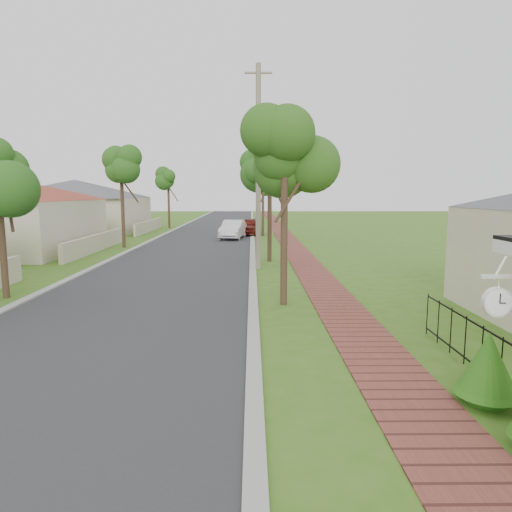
% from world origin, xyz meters
% --- Properties ---
extents(ground, '(160.00, 160.00, 0.00)m').
position_xyz_m(ground, '(0.00, 0.00, 0.00)').
color(ground, '#386518').
rests_on(ground, ground).
extents(road, '(7.00, 120.00, 0.02)m').
position_xyz_m(road, '(-3.00, 20.00, 0.00)').
color(road, '#28282B').
rests_on(road, ground).
extents(kerb_right, '(0.30, 120.00, 0.10)m').
position_xyz_m(kerb_right, '(0.65, 20.00, 0.00)').
color(kerb_right, '#9E9E99').
rests_on(kerb_right, ground).
extents(kerb_left, '(0.30, 120.00, 0.10)m').
position_xyz_m(kerb_left, '(-6.65, 20.00, 0.00)').
color(kerb_left, '#9E9E99').
rests_on(kerb_left, ground).
extents(sidewalk, '(1.50, 120.00, 0.03)m').
position_xyz_m(sidewalk, '(3.25, 20.00, 0.00)').
color(sidewalk, brown).
rests_on(sidewalk, ground).
extents(street_trees, '(10.70, 37.65, 5.89)m').
position_xyz_m(street_trees, '(-2.87, 26.84, 4.54)').
color(street_trees, '#382619').
rests_on(street_trees, ground).
extents(far_house_grey, '(15.56, 15.56, 4.60)m').
position_xyz_m(far_house_grey, '(-14.97, 34.00, 2.34)').
color(far_house_grey, beige).
rests_on(far_house_grey, ground).
extents(parked_car_red, '(2.20, 4.23, 1.38)m').
position_xyz_m(parked_car_red, '(0.40, 30.79, 0.69)').
color(parked_car_red, '#60160E').
rests_on(parked_car_red, ground).
extents(parked_car_white, '(2.05, 4.34, 1.38)m').
position_xyz_m(parked_car_white, '(-0.82, 27.57, 0.69)').
color(parked_car_white, white).
rests_on(parked_car_white, ground).
extents(near_tree, '(2.20, 2.20, 5.66)m').
position_xyz_m(near_tree, '(1.59, 7.00, 4.51)').
color(near_tree, '#382619').
rests_on(near_tree, ground).
extents(utility_pole, '(1.20, 0.24, 8.95)m').
position_xyz_m(utility_pole, '(0.90, 13.69, 4.54)').
color(utility_pole, gray).
rests_on(utility_pole, ground).
extents(station_clock, '(0.71, 0.13, 0.60)m').
position_xyz_m(station_clock, '(4.06, -0.60, 1.95)').
color(station_clock, white).
rests_on(station_clock, ground).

